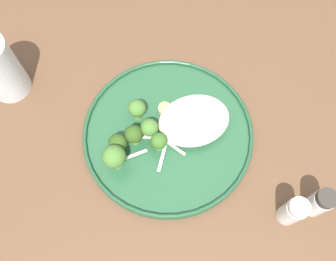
{
  "coord_description": "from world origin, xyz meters",
  "views": [
    {
      "loc": [
        -0.06,
        -0.22,
        1.31
      ],
      "look_at": [
        0.01,
        0.01,
        0.76
      ],
      "focal_mm": 38.13,
      "sensor_mm": 36.0,
      "label": 1
    }
  ],
  "objects_px": {
    "dinner_plate": "(168,133)",
    "seared_scallop_right_edge": "(191,118)",
    "broccoli_floret_tall_stalk": "(159,141)",
    "seared_scallop_large_seared": "(165,109)",
    "pepper_shaker": "(319,203)",
    "broccoli_floret_center_pile": "(137,109)",
    "salt_shaker": "(293,211)",
    "broccoli_floret_rear_charred": "(134,135)",
    "seared_scallop_center_golden": "(180,130)",
    "broccoli_floret_split_head": "(149,128)",
    "seared_scallop_rear_pale": "(183,110)",
    "water_glass": "(0,71)",
    "seared_scallop_half_hidden": "(202,121)",
    "broccoli_floret_beside_noodles": "(118,143)",
    "broccoli_floret_small_sprig": "(114,157)"
  },
  "relations": [
    {
      "from": "dinner_plate",
      "to": "seared_scallop_right_edge",
      "type": "xyz_separation_m",
      "value": [
        0.04,
        0.01,
        0.01
      ]
    },
    {
      "from": "broccoli_floret_tall_stalk",
      "to": "seared_scallop_large_seared",
      "type": "bearing_deg",
      "value": 64.21
    },
    {
      "from": "seared_scallop_right_edge",
      "to": "pepper_shaker",
      "type": "xyz_separation_m",
      "value": [
        0.14,
        -0.2,
        0.01
      ]
    },
    {
      "from": "seared_scallop_right_edge",
      "to": "broccoli_floret_center_pile",
      "type": "bearing_deg",
      "value": 158.52
    },
    {
      "from": "salt_shaker",
      "to": "broccoli_floret_rear_charred",
      "type": "bearing_deg",
      "value": 135.61
    },
    {
      "from": "seared_scallop_center_golden",
      "to": "broccoli_floret_rear_charred",
      "type": "xyz_separation_m",
      "value": [
        -0.08,
        0.01,
        0.02
      ]
    },
    {
      "from": "seared_scallop_center_golden",
      "to": "broccoli_floret_tall_stalk",
      "type": "xyz_separation_m",
      "value": [
        -0.04,
        -0.02,
        0.02
      ]
    },
    {
      "from": "broccoli_floret_split_head",
      "to": "pepper_shaker",
      "type": "distance_m",
      "value": 0.29
    },
    {
      "from": "seared_scallop_rear_pale",
      "to": "water_glass",
      "type": "height_order",
      "value": "water_glass"
    },
    {
      "from": "seared_scallop_large_seared",
      "to": "broccoli_floret_split_head",
      "type": "bearing_deg",
      "value": -137.22
    },
    {
      "from": "seared_scallop_half_hidden",
      "to": "seared_scallop_large_seared",
      "type": "relative_size",
      "value": 0.93
    },
    {
      "from": "dinner_plate",
      "to": "broccoli_floret_tall_stalk",
      "type": "bearing_deg",
      "value": -136.82
    },
    {
      "from": "seared_scallop_half_hidden",
      "to": "broccoli_floret_center_pile",
      "type": "xyz_separation_m",
      "value": [
        -0.1,
        0.05,
        0.02
      ]
    },
    {
      "from": "dinner_plate",
      "to": "water_glass",
      "type": "distance_m",
      "value": 0.31
    },
    {
      "from": "broccoli_floret_beside_noodles",
      "to": "broccoli_floret_rear_charred",
      "type": "bearing_deg",
      "value": 10.04
    },
    {
      "from": "broccoli_floret_split_head",
      "to": "pepper_shaker",
      "type": "relative_size",
      "value": 0.69
    },
    {
      "from": "seared_scallop_rear_pale",
      "to": "pepper_shaker",
      "type": "xyz_separation_m",
      "value": [
        0.14,
        -0.22,
        0.01
      ]
    },
    {
      "from": "broccoli_floret_beside_noodles",
      "to": "broccoli_floret_tall_stalk",
      "type": "height_order",
      "value": "same"
    },
    {
      "from": "seared_scallop_half_hidden",
      "to": "water_glass",
      "type": "xyz_separation_m",
      "value": [
        -0.3,
        0.18,
        0.03
      ]
    },
    {
      "from": "seared_scallop_right_edge",
      "to": "broccoli_floret_small_sprig",
      "type": "xyz_separation_m",
      "value": [
        -0.14,
        -0.04,
        0.03
      ]
    },
    {
      "from": "seared_scallop_rear_pale",
      "to": "salt_shaker",
      "type": "height_order",
      "value": "salt_shaker"
    },
    {
      "from": "broccoli_floret_rear_charred",
      "to": "seared_scallop_half_hidden",
      "type": "bearing_deg",
      "value": -1.77
    },
    {
      "from": "dinner_plate",
      "to": "salt_shaker",
      "type": "distance_m",
      "value": 0.23
    },
    {
      "from": "seared_scallop_center_golden",
      "to": "water_glass",
      "type": "relative_size",
      "value": 0.26
    },
    {
      "from": "dinner_plate",
      "to": "broccoli_floret_center_pile",
      "type": "distance_m",
      "value": 0.07
    },
    {
      "from": "water_glass",
      "to": "seared_scallop_large_seared",
      "type": "bearing_deg",
      "value": -29.11
    },
    {
      "from": "broccoli_floret_center_pile",
      "to": "salt_shaker",
      "type": "height_order",
      "value": "salt_shaker"
    },
    {
      "from": "seared_scallop_center_golden",
      "to": "broccoli_floret_beside_noodles",
      "type": "distance_m",
      "value": 0.11
    },
    {
      "from": "dinner_plate",
      "to": "broccoli_floret_small_sprig",
      "type": "height_order",
      "value": "broccoli_floret_small_sprig"
    },
    {
      "from": "seared_scallop_rear_pale",
      "to": "broccoli_floret_beside_noodles",
      "type": "xyz_separation_m",
      "value": [
        -0.12,
        -0.03,
        0.01
      ]
    },
    {
      "from": "seared_scallop_half_hidden",
      "to": "salt_shaker",
      "type": "bearing_deg",
      "value": -67.97
    },
    {
      "from": "seared_scallop_half_hidden",
      "to": "seared_scallop_center_golden",
      "type": "relative_size",
      "value": 0.72
    },
    {
      "from": "salt_shaker",
      "to": "broccoli_floret_small_sprig",
      "type": "bearing_deg",
      "value": 145.77
    },
    {
      "from": "seared_scallop_center_golden",
      "to": "seared_scallop_right_edge",
      "type": "height_order",
      "value": "seared_scallop_right_edge"
    },
    {
      "from": "broccoli_floret_beside_noodles",
      "to": "dinner_plate",
      "type": "bearing_deg",
      "value": 1.97
    },
    {
      "from": "broccoli_floret_split_head",
      "to": "dinner_plate",
      "type": "bearing_deg",
      "value": -10.0
    },
    {
      "from": "seared_scallop_large_seared",
      "to": "pepper_shaker",
      "type": "height_order",
      "value": "pepper_shaker"
    },
    {
      "from": "broccoli_floret_beside_noodles",
      "to": "water_glass",
      "type": "bearing_deg",
      "value": 130.97
    },
    {
      "from": "seared_scallop_rear_pale",
      "to": "broccoli_floret_small_sprig",
      "type": "height_order",
      "value": "broccoli_floret_small_sprig"
    },
    {
      "from": "broccoli_floret_small_sprig",
      "to": "seared_scallop_rear_pale",
      "type": "bearing_deg",
      "value": 23.62
    },
    {
      "from": "dinner_plate",
      "to": "broccoli_floret_rear_charred",
      "type": "height_order",
      "value": "broccoli_floret_rear_charred"
    },
    {
      "from": "broccoli_floret_center_pile",
      "to": "seared_scallop_right_edge",
      "type": "bearing_deg",
      "value": -21.48
    },
    {
      "from": "seared_scallop_half_hidden",
      "to": "seared_scallop_large_seared",
      "type": "height_order",
      "value": "seared_scallop_large_seared"
    },
    {
      "from": "seared_scallop_right_edge",
      "to": "dinner_plate",
      "type": "bearing_deg",
      "value": -166.86
    },
    {
      "from": "pepper_shaker",
      "to": "seared_scallop_half_hidden",
      "type": "bearing_deg",
      "value": 122.68
    },
    {
      "from": "seared_scallop_center_golden",
      "to": "salt_shaker",
      "type": "xyz_separation_m",
      "value": [
        0.12,
        -0.18,
        0.01
      ]
    },
    {
      "from": "salt_shaker",
      "to": "seared_scallop_right_edge",
      "type": "bearing_deg",
      "value": 114.92
    },
    {
      "from": "seared_scallop_rear_pale",
      "to": "water_glass",
      "type": "distance_m",
      "value": 0.32
    },
    {
      "from": "broccoli_floret_split_head",
      "to": "broccoli_floret_small_sprig",
      "type": "height_order",
      "value": "broccoli_floret_small_sprig"
    },
    {
      "from": "seared_scallop_right_edge",
      "to": "seared_scallop_large_seared",
      "type": "xyz_separation_m",
      "value": [
        -0.04,
        0.03,
        -0.0
      ]
    }
  ]
}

